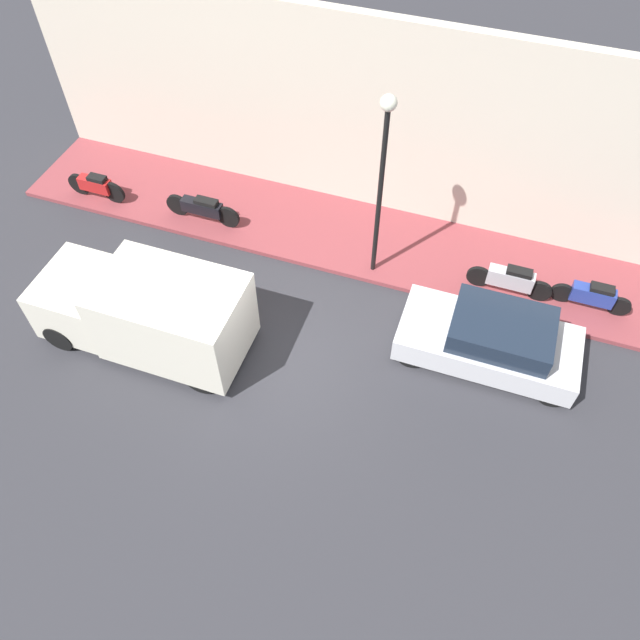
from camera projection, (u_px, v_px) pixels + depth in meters
The scene contains 10 objects.
ground_plane at pixel (274, 362), 14.40m from camera, with size 60.00×60.00×0.00m, color #2D2D33.
sidewalk at pixel (335, 233), 17.00m from camera, with size 2.81×17.92×0.13m.
building_facade at pixel (356, 117), 15.86m from camera, with size 0.30×17.92×5.38m.
parked_car at pixel (491, 340), 14.02m from camera, with size 1.84×4.02×1.35m.
delivery_van at pixel (145, 311), 13.99m from camera, with size 2.03×4.84×2.09m.
motorcycle_black at pixel (203, 208), 16.90m from camera, with size 0.30×2.16×0.75m.
scooter_silver at pixel (511, 279), 15.23m from camera, with size 0.30×2.08×0.83m.
motorcycle_blue at pixel (593, 296), 14.95m from camera, with size 0.30×1.88×0.78m.
motorcycle_red at pixel (96, 185), 17.49m from camera, with size 0.30×1.77×0.77m.
streetlamp at pixel (383, 163), 13.49m from camera, with size 0.36×0.36×4.95m.
Camera 1 is at (-7.40, -3.70, 11.88)m, focal length 35.00 mm.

